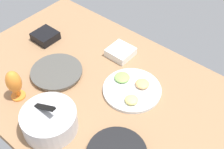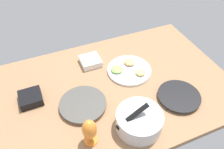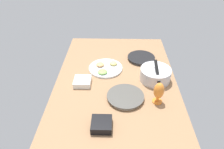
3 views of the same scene
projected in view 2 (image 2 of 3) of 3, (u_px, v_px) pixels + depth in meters
The scene contains 8 objects.
ground_plane at pixel (113, 89), 152.21cm from camera, with size 160.00×104.00×4.00cm, color #99704C.
dinner_plate_left at pixel (179, 97), 143.22cm from camera, with size 27.14×27.14×2.72cm.
dinner_plate_right at pixel (83, 105), 138.46cm from camera, with size 29.02×29.02×2.97cm.
mixing_bowl at pixel (139, 120), 124.91cm from camera, with size 27.25×26.17×17.83cm.
fruit_platter at pixel (129, 70), 161.20cm from camera, with size 31.29×31.29×4.60cm.
hurricane_glass_orange at pixel (90, 130), 115.48cm from camera, with size 7.87×7.87×17.93cm.
square_bowl_white at pixel (90, 61), 166.10cm from camera, with size 14.12×14.12×4.73cm.
square_bowl_black at pixel (31, 98), 140.51cm from camera, with size 13.75×13.75×5.30cm.
Camera 2 is at (39.89, 93.78, 111.51)cm, focal length 36.18 mm.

